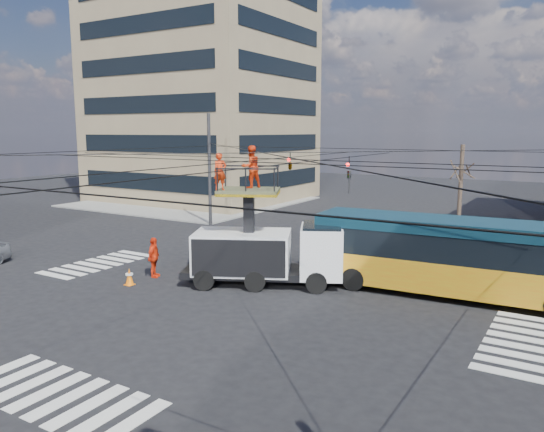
{
  "coord_description": "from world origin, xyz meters",
  "views": [
    {
      "loc": [
        11.39,
        -18.1,
        6.79
      ],
      "look_at": [
        -0.33,
        1.31,
        3.12
      ],
      "focal_mm": 35.0,
      "sensor_mm": 36.0,
      "label": 1
    }
  ],
  "objects_px": {
    "utility_truck": "(267,240)",
    "worker_ground": "(154,257)",
    "city_bus": "(461,256)",
    "traffic_cone": "(129,277)",
    "flagger": "(401,271)"
  },
  "relations": [
    {
      "from": "utility_truck",
      "to": "worker_ground",
      "type": "relative_size",
      "value": 3.87
    },
    {
      "from": "flagger",
      "to": "traffic_cone",
      "type": "bearing_deg",
      "value": -80.28
    },
    {
      "from": "city_bus",
      "to": "traffic_cone",
      "type": "height_order",
      "value": "city_bus"
    },
    {
      "from": "utility_truck",
      "to": "worker_ground",
      "type": "xyz_separation_m",
      "value": [
        -5.11,
        -1.78,
        -1.08
      ]
    },
    {
      "from": "city_bus",
      "to": "utility_truck",
      "type": "bearing_deg",
      "value": -165.57
    },
    {
      "from": "utility_truck",
      "to": "city_bus",
      "type": "relative_size",
      "value": 0.6
    },
    {
      "from": "traffic_cone",
      "to": "worker_ground",
      "type": "distance_m",
      "value": 1.62
    },
    {
      "from": "flagger",
      "to": "city_bus",
      "type": "bearing_deg",
      "value": 80.06
    },
    {
      "from": "city_bus",
      "to": "worker_ground",
      "type": "bearing_deg",
      "value": -165.02
    },
    {
      "from": "city_bus",
      "to": "flagger",
      "type": "relative_size",
      "value": 7.16
    },
    {
      "from": "flagger",
      "to": "utility_truck",
      "type": "bearing_deg",
      "value": -85.72
    },
    {
      "from": "worker_ground",
      "to": "flagger",
      "type": "distance_m",
      "value": 11.22
    },
    {
      "from": "utility_truck",
      "to": "traffic_cone",
      "type": "bearing_deg",
      "value": -173.38
    },
    {
      "from": "city_bus",
      "to": "worker_ground",
      "type": "height_order",
      "value": "city_bus"
    },
    {
      "from": "traffic_cone",
      "to": "worker_ground",
      "type": "height_order",
      "value": "worker_ground"
    }
  ]
}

